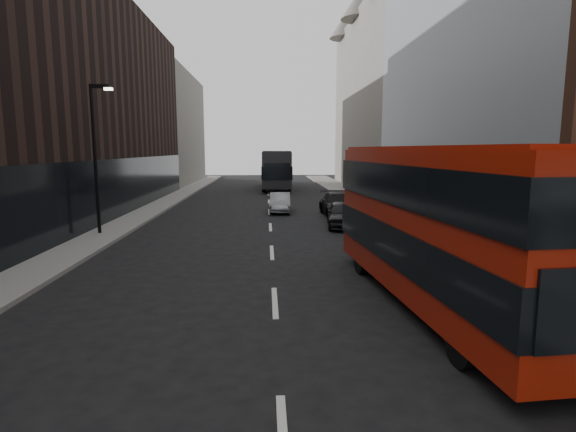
{
  "coord_description": "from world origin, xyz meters",
  "views": [
    {
      "loc": [
        -0.22,
        -3.83,
        4.16
      ],
      "look_at": [
        0.33,
        7.3,
        2.5
      ],
      "focal_mm": 28.0,
      "sensor_mm": 36.0,
      "label": 1
    }
  ],
  "objects": [
    {
      "name": "building_victorian",
      "position": [
        11.38,
        44.0,
        9.66
      ],
      "size": [
        6.5,
        24.0,
        21.0
      ],
      "color": "slate",
      "rests_on": "ground"
    },
    {
      "name": "building_left_mid",
      "position": [
        -11.5,
        30.0,
        7.0
      ],
      "size": [
        5.0,
        24.0,
        14.0
      ],
      "primitive_type": "cube",
      "color": "black",
      "rests_on": "ground"
    },
    {
      "name": "sidewalk_right",
      "position": [
        7.5,
        25.0,
        0.07
      ],
      "size": [
        3.0,
        80.0,
        0.15
      ],
      "primitive_type": "cube",
      "color": "slate",
      "rests_on": "ground"
    },
    {
      "name": "building_left_far",
      "position": [
        -11.5,
        52.0,
        6.5
      ],
      "size": [
        5.0,
        20.0,
        13.0
      ],
      "primitive_type": "cube",
      "color": "slate",
      "rests_on": "ground"
    },
    {
      "name": "sidewalk_left",
      "position": [
        -8.0,
        25.0,
        0.07
      ],
      "size": [
        2.0,
        80.0,
        0.15
      ],
      "primitive_type": "cube",
      "color": "slate",
      "rests_on": "ground"
    },
    {
      "name": "car_b",
      "position": [
        0.71,
        26.0,
        0.64
      ],
      "size": [
        1.49,
        3.91,
        1.27
      ],
      "primitive_type": "imported",
      "rotation": [
        0.0,
        0.0,
        -0.04
      ],
      "color": "gray",
      "rests_on": "ground"
    },
    {
      "name": "building_modern_block",
      "position": [
        11.47,
        21.0,
        9.9
      ],
      "size": [
        5.03,
        22.0,
        20.0
      ],
      "color": "#90969A",
      "rests_on": "ground"
    },
    {
      "name": "red_bus",
      "position": [
        4.28,
        7.53,
        2.35
      ],
      "size": [
        3.32,
        10.64,
        4.24
      ],
      "rotation": [
        0.0,
        0.0,
        0.08
      ],
      "color": "maroon",
      "rests_on": "ground"
    },
    {
      "name": "grey_bus",
      "position": [
        0.8,
        44.05,
        2.14
      ],
      "size": [
        2.92,
        12.42,
        4.0
      ],
      "rotation": [
        0.0,
        0.0,
        0.0
      ],
      "color": "black",
      "rests_on": "ground"
    },
    {
      "name": "car_c",
      "position": [
        4.36,
        24.0,
        0.73
      ],
      "size": [
        2.13,
        5.06,
        1.46
      ],
      "primitive_type": "imported",
      "rotation": [
        0.0,
        0.0,
        0.02
      ],
      "color": "black",
      "rests_on": "ground"
    },
    {
      "name": "street_lamp",
      "position": [
        -8.22,
        18.0,
        4.18
      ],
      "size": [
        1.06,
        0.22,
        7.0
      ],
      "color": "black",
      "rests_on": "sidewalk_left"
    },
    {
      "name": "car_a",
      "position": [
        3.92,
        20.0,
        0.69
      ],
      "size": [
        2.11,
        4.24,
        1.39
      ],
      "primitive_type": "imported",
      "rotation": [
        0.0,
        0.0,
        -0.12
      ],
      "color": "black",
      "rests_on": "ground"
    }
  ]
}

